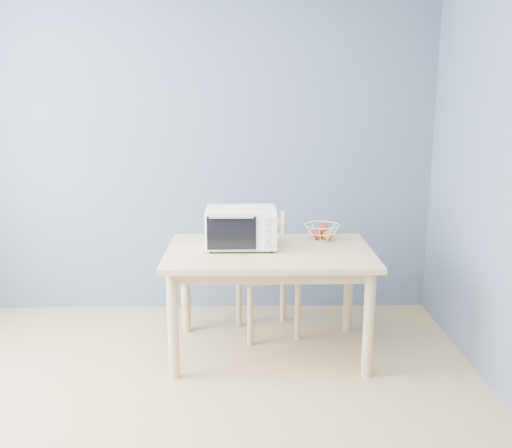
{
  "coord_description": "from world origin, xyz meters",
  "views": [
    {
      "loc": [
        0.49,
        -2.39,
        1.78
      ],
      "look_at": [
        0.55,
        1.35,
        0.93
      ],
      "focal_mm": 40.0,
      "sensor_mm": 36.0,
      "label": 1
    }
  ],
  "objects_px": {
    "dining_table": "(269,264)",
    "toaster_oven": "(239,227)",
    "dining_chair": "(266,275)",
    "fruit_basket": "(322,231)"
  },
  "relations": [
    {
      "from": "dining_chair",
      "to": "toaster_oven",
      "type": "bearing_deg",
      "value": -134.71
    },
    {
      "from": "dining_table",
      "to": "toaster_oven",
      "type": "xyz_separation_m",
      "value": [
        -0.21,
        0.05,
        0.25
      ]
    },
    {
      "from": "dining_table",
      "to": "toaster_oven",
      "type": "relative_size",
      "value": 2.92
    },
    {
      "from": "toaster_oven",
      "to": "dining_chair",
      "type": "xyz_separation_m",
      "value": [
        0.2,
        0.34,
        -0.45
      ]
    },
    {
      "from": "dining_table",
      "to": "dining_chair",
      "type": "relative_size",
      "value": 1.55
    },
    {
      "from": "fruit_basket",
      "to": "dining_chair",
      "type": "distance_m",
      "value": 0.56
    },
    {
      "from": "dining_table",
      "to": "dining_chair",
      "type": "distance_m",
      "value": 0.43
    },
    {
      "from": "dining_table",
      "to": "fruit_basket",
      "type": "height_order",
      "value": "fruit_basket"
    },
    {
      "from": "fruit_basket",
      "to": "dining_chair",
      "type": "relative_size",
      "value": 0.35
    },
    {
      "from": "dining_table",
      "to": "dining_chair",
      "type": "xyz_separation_m",
      "value": [
        -0.01,
        0.38,
        -0.2
      ]
    }
  ]
}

